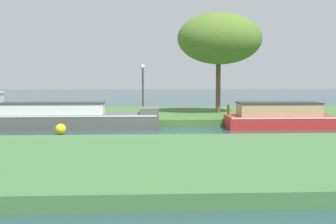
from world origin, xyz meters
TOP-DOWN VIEW (x-y plane):
  - ground_plane at (0.00, 0.00)m, footprint 120.00×120.00m
  - riverbank_far at (0.00, 7.00)m, footprint 72.00×10.00m
  - riverbank_near at (0.00, -9.00)m, footprint 72.00×10.00m
  - slate_barge at (-4.83, 1.20)m, footprint 10.90×1.92m
  - red_narrowboat at (7.23, 1.20)m, footprint 5.63×2.08m
  - willow_tree_left at (4.79, 6.05)m, footprint 5.31×4.07m
  - lamp_post at (-0.03, 3.68)m, footprint 0.24×0.24m
  - mooring_post_near at (4.72, 2.43)m, footprint 0.13×0.13m
  - mooring_post_far at (-7.81, 2.43)m, footprint 0.19×0.19m
  - channel_buoy at (-4.01, -0.84)m, footprint 0.53×0.53m

SIDE VIEW (x-z plane):
  - ground_plane at x=0.00m, z-range 0.00..0.00m
  - riverbank_far at x=0.00m, z-range 0.00..0.40m
  - riverbank_near at x=0.00m, z-range 0.00..0.40m
  - channel_buoy at x=-4.01m, z-range 0.00..0.53m
  - red_narrowboat at x=7.23m, z-range -0.09..1.31m
  - slate_barge at x=-4.83m, z-range -0.34..1.63m
  - mooring_post_far at x=-7.81m, z-range 0.40..0.93m
  - mooring_post_near at x=4.72m, z-range 0.40..1.20m
  - lamp_post at x=-0.03m, z-range 0.78..3.82m
  - willow_tree_left at x=4.79m, z-range 1.92..8.24m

